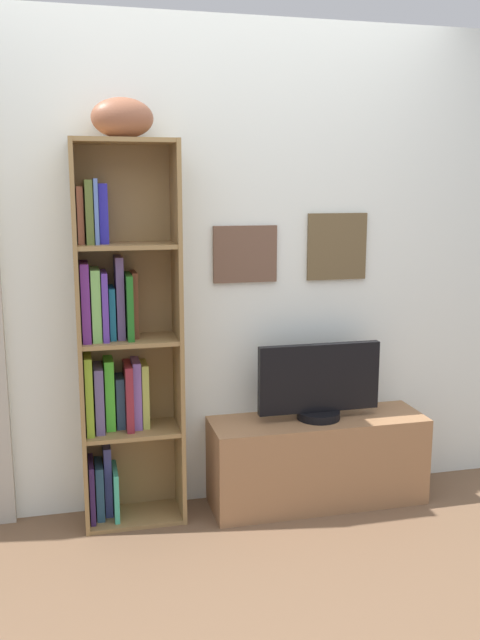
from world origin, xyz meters
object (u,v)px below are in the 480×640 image
at_px(football, 122,118).
at_px(tv_stand, 317,460).
at_px(bookshelf, 118,346).
at_px(television, 319,383).

relative_size(football, tv_stand, 0.25).
bearing_deg(bookshelf, football, -30.78).
bearing_deg(tv_stand, bookshelf, 175.76).
bearing_deg(television, bookshelf, 175.83).
xyz_separation_m(bookshelf, television, (0.99, -0.07, -0.23)).
bearing_deg(tv_stand, football, 177.38).
bearing_deg(football, television, -2.54).
distance_m(bookshelf, tv_stand, 1.18).
distance_m(tv_stand, television, 0.41).
xyz_separation_m(tv_stand, television, (0.00, 0.00, 0.41)).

